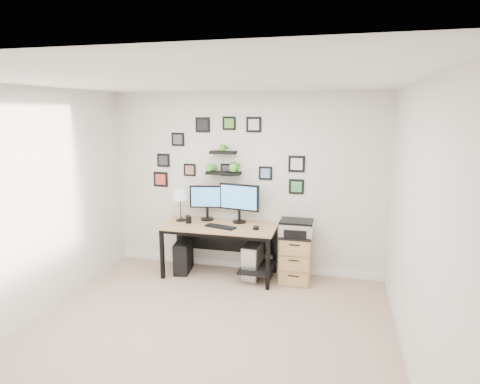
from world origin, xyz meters
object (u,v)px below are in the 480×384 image
(file_cabinet, at_px, (296,257))
(pc_tower_grey, at_px, (253,260))
(monitor_left, at_px, (207,200))
(mug, at_px, (189,220))
(printer, at_px, (296,228))
(desk, at_px, (223,233))
(pc_tower_black, at_px, (183,256))
(monitor_right, at_px, (239,200))
(table_lamp, at_px, (180,195))

(file_cabinet, bearing_deg, pc_tower_grey, -177.65)
(monitor_left, bearing_deg, mug, -132.68)
(pc_tower_grey, distance_m, printer, 0.80)
(desk, distance_m, pc_tower_black, 0.72)
(desk, bearing_deg, mug, -175.73)
(desk, bearing_deg, printer, 1.59)
(monitor_left, distance_m, mug, 0.40)
(monitor_right, bearing_deg, monitor_left, 176.73)
(monitor_left, height_order, mug, monitor_left)
(desk, xyz_separation_m, mug, (-0.50, -0.04, 0.17))
(desk, bearing_deg, monitor_left, 146.80)
(pc_tower_grey, bearing_deg, pc_tower_black, -177.65)
(file_cabinet, bearing_deg, monitor_left, 174.39)
(pc_tower_black, height_order, file_cabinet, file_cabinet)
(mug, xyz_separation_m, pc_tower_black, (-0.11, 0.03, -0.57))
(pc_tower_black, height_order, pc_tower_grey, pc_tower_grey)
(pc_tower_grey, bearing_deg, monitor_right, 151.60)
(pc_tower_black, xyz_separation_m, printer, (1.64, 0.04, 0.54))
(mug, relative_size, pc_tower_black, 0.21)
(desk, bearing_deg, monitor_right, 38.47)
(table_lamp, height_order, mug, table_lamp)
(monitor_right, xyz_separation_m, mug, (-0.70, -0.20, -0.29))
(printer, bearing_deg, file_cabinet, 89.73)
(monitor_left, distance_m, file_cabinet, 1.51)
(desk, relative_size, monitor_right, 2.65)
(mug, bearing_deg, monitor_left, 47.32)
(monitor_left, xyz_separation_m, mug, (-0.21, -0.23, -0.25))
(monitor_left, relative_size, printer, 1.17)
(printer, bearing_deg, pc_tower_black, -178.67)
(monitor_left, relative_size, file_cabinet, 0.77)
(monitor_right, height_order, mug, monitor_right)
(monitor_left, bearing_deg, pc_tower_grey, -12.07)
(desk, bearing_deg, pc_tower_black, -179.12)
(monitor_left, bearing_deg, monitor_right, -3.27)
(monitor_left, bearing_deg, pc_tower_black, -147.79)
(monitor_left, bearing_deg, printer, -6.87)
(monitor_left, relative_size, mug, 5.29)
(monitor_right, bearing_deg, table_lamp, -173.61)
(pc_tower_grey, bearing_deg, mug, -175.67)
(desk, bearing_deg, pc_tower_grey, 4.38)
(desk, height_order, table_lamp, table_lamp)
(desk, distance_m, mug, 0.53)
(monitor_left, xyz_separation_m, printer, (1.33, -0.16, -0.28))
(desk, height_order, printer, printer)
(monitor_left, relative_size, table_lamp, 1.08)
(monitor_right, xyz_separation_m, pc_tower_grey, (0.24, -0.13, -0.84))
(mug, height_order, printer, printer)
(pc_tower_black, distance_m, file_cabinet, 1.65)
(desk, relative_size, table_lamp, 3.34)
(table_lamp, distance_m, printer, 1.73)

